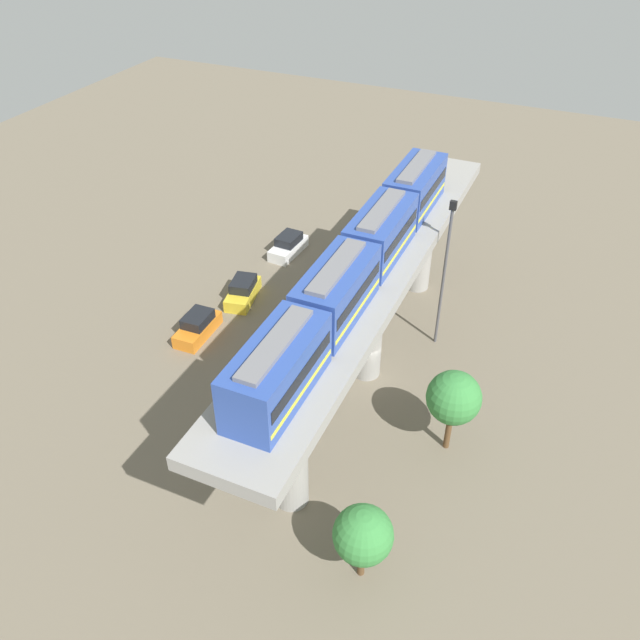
% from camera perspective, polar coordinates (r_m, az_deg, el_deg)
% --- Properties ---
extents(ground_plane, '(120.00, 120.00, 0.00)m').
position_cam_1_polar(ground_plane, '(45.15, 4.03, -4.56)').
color(ground_plane, '#706654').
extents(viaduct, '(5.20, 35.80, 8.67)m').
position_cam_1_polar(viaduct, '(41.05, 4.43, 2.47)').
color(viaduct, '#999691').
rests_on(viaduct, ground).
extents(train, '(2.64, 27.45, 3.24)m').
position_cam_1_polar(train, '(37.43, 3.51, 5.20)').
color(train, '#2D4CA5').
rests_on(train, viaduct).
extents(parked_car_yellow, '(2.60, 4.47, 1.76)m').
position_cam_1_polar(parked_car_yellow, '(51.93, -6.75, 2.52)').
color(parked_car_yellow, yellow).
rests_on(parked_car_yellow, ground).
extents(parked_car_orange, '(1.93, 4.26, 1.76)m').
position_cam_1_polar(parked_car_orange, '(48.65, -10.63, -0.57)').
color(parked_car_orange, orange).
rests_on(parked_car_orange, ground).
extents(parked_car_white, '(2.03, 4.29, 1.76)m').
position_cam_1_polar(parked_car_white, '(57.60, -2.78, 6.49)').
color(parked_car_white, white).
rests_on(parked_car_white, ground).
extents(tree_near_viaduct, '(2.95, 2.95, 4.62)m').
position_cam_1_polar(tree_near_viaduct, '(32.56, 3.78, -18.24)').
color(tree_near_viaduct, brown).
rests_on(tree_near_viaduct, ground).
extents(tree_mid_lot, '(3.18, 3.18, 5.62)m').
position_cam_1_polar(tree_mid_lot, '(38.11, 11.61, -6.70)').
color(tree_mid_lot, brown).
rests_on(tree_mid_lot, ground).
extents(signal_post, '(0.44, 0.28, 11.27)m').
position_cam_1_polar(signal_post, '(44.85, 10.83, 4.33)').
color(signal_post, '#4C4C51').
rests_on(signal_post, ground).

